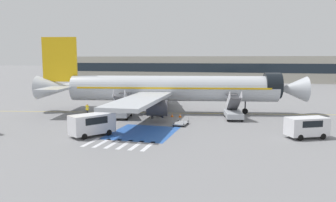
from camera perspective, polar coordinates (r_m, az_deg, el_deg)
ground_plane at (r=49.19m, az=1.04°, el=-2.30°), size 600.00×600.00×0.00m
apron_leadline_yellow at (r=50.17m, az=0.93°, el=-2.11°), size 73.60×14.87×0.01m
apron_stand_patch_blue at (r=37.07m, az=-4.40°, el=-5.53°), size 6.92×8.08×0.01m
apron_walkway_bar_0 at (r=33.79m, az=-13.25°, el=-6.98°), size 0.44×3.60×0.01m
apron_walkway_bar_1 at (r=33.25m, az=-11.42°, el=-7.16°), size 0.44×3.60×0.01m
apron_walkway_bar_2 at (r=32.74m, az=-9.52°, el=-7.34°), size 0.44×3.60×0.01m
apron_walkway_bar_3 at (r=32.27m, az=-7.57°, el=-7.52°), size 0.44×3.60×0.01m
apron_walkway_bar_4 at (r=31.84m, az=-5.56°, el=-7.70°), size 0.44×3.60×0.01m
apron_walkway_bar_5 at (r=31.45m, az=-3.49°, el=-7.87°), size 0.44×3.60×0.01m
airliner at (r=49.73m, az=0.09°, el=2.20°), size 40.90×36.61×11.55m
boarding_stairs_forward at (r=45.93m, az=11.33°, el=-1.88°), size 3.10×5.51×4.06m
boarding_stairs_aft at (r=46.52m, az=-7.98°, el=-1.68°), size 3.10×5.51×4.12m
fuel_tanker at (r=72.40m, az=0.01°, el=2.27°), size 9.12×3.04×3.60m
service_van_1 at (r=37.20m, az=23.01°, el=-3.99°), size 4.64×3.67×2.20m
service_van_2 at (r=36.16m, az=-13.07°, el=-3.76°), size 4.33×5.05×2.37m
baggage_cart at (r=41.15m, az=2.27°, el=-3.86°), size 1.63×2.67×0.87m
ground_crew_0 at (r=46.12m, az=-0.98°, el=-1.71°), size 0.48×0.34×1.71m
ground_crew_1 at (r=45.37m, az=-2.78°, el=-1.79°), size 0.48×0.37×1.80m
ground_crew_2 at (r=48.89m, az=-13.89°, el=-1.35°), size 0.49×0.38×1.79m
traffic_cone_0 at (r=46.88m, az=0.72°, el=-2.47°), size 0.45×0.45×0.50m
traffic_cone_1 at (r=46.56m, az=2.10°, el=-2.51°), size 0.49×0.49×0.55m
terminal_building at (r=125.17m, az=5.66°, el=5.64°), size 128.09×12.10×9.16m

